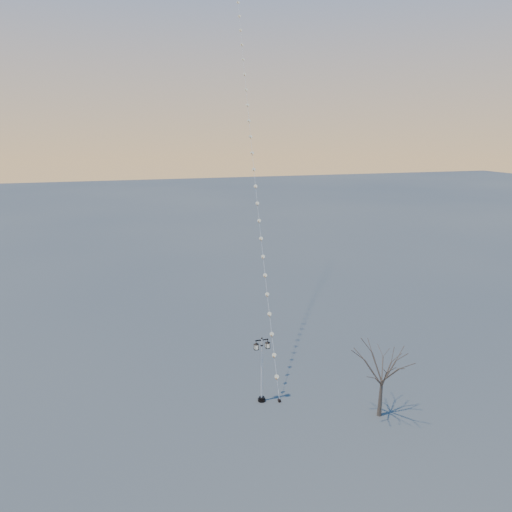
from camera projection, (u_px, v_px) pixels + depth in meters
name	position (u px, v px, depth m)	size (l,w,h in m)	color
ground	(286.00, 417.00, 27.03)	(300.00, 300.00, 0.00)	#4A4C4A
street_lamp	(262.00, 366.00, 28.07)	(1.11, 0.48, 4.36)	black
bare_tree	(383.00, 370.00, 26.45)	(2.60, 2.60, 4.31)	#493C30
kite_train	(250.00, 108.00, 37.16)	(4.57, 28.31, 36.98)	black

